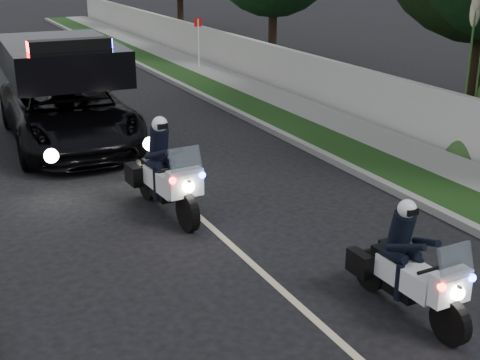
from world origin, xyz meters
name	(u,v)px	position (x,y,z in m)	size (l,w,h in m)	color
ground	(301,308)	(0.00, 0.00, 0.00)	(120.00, 120.00, 0.00)	black
curb_right	(243,116)	(4.10, 10.00, 0.07)	(0.20, 60.00, 0.15)	gray
grass_verge	(264,113)	(4.80, 10.00, 0.08)	(1.20, 60.00, 0.16)	#193814
sidewalk_right	(301,109)	(6.10, 10.00, 0.08)	(1.40, 60.00, 0.16)	gray
property_wall	(329,84)	(7.10, 10.00, 0.75)	(0.22, 60.00, 1.50)	beige
lane_marking	(108,135)	(0.00, 10.00, 0.00)	(0.12, 50.00, 0.01)	#BFB78C
police_moto_left	(167,213)	(-0.49, 4.12, 0.00)	(0.77, 2.20, 1.87)	silver
police_moto_right	(404,313)	(1.22, -0.76, 0.00)	(0.68, 1.95, 1.65)	silver
police_suv	(71,144)	(-1.08, 9.59, 0.00)	(2.87, 6.19, 3.01)	black
sign_post	(199,70)	(6.00, 17.82, 0.00)	(0.34, 0.34, 2.16)	red
pampas_far	(477,155)	(7.60, 4.24, 0.00)	(1.56, 1.56, 4.46)	#C4B497
tree_right_c	(469,118)	(10.11, 7.02, 0.00)	(6.08, 6.08, 10.13)	black
tree_right_d	(272,63)	(9.50, 17.97, 0.00)	(5.43, 5.43, 9.06)	#133A15
tree_right_e	(181,31)	(10.14, 30.30, 0.00)	(5.10, 5.10, 8.50)	#173510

